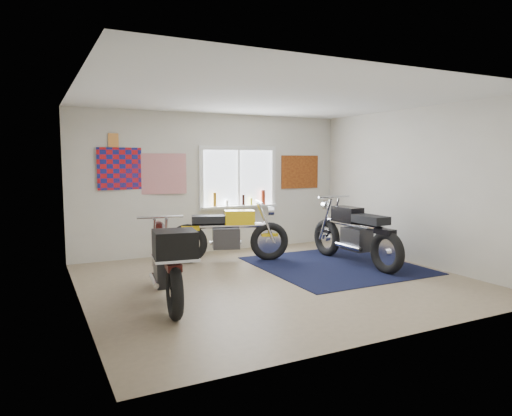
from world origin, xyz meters
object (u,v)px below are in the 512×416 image
yellow_triumph (228,235)px  navy_rug (335,265)px  black_chrome_bike (355,235)px  maroon_tourer (168,262)px

yellow_triumph → navy_rug: bearing=-19.0°
navy_rug → black_chrome_bike: size_ratio=1.15×
navy_rug → black_chrome_bike: black_chrome_bike is taller
yellow_triumph → maroon_tourer: yellow_triumph is taller
black_chrome_bike → maroon_tourer: size_ratio=1.10×
black_chrome_bike → maroon_tourer: black_chrome_bike is taller
navy_rug → maroon_tourer: maroon_tourer is taller
navy_rug → maroon_tourer: size_ratio=1.26×
navy_rug → yellow_triumph: bearing=143.6°
maroon_tourer → navy_rug: bearing=-67.4°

